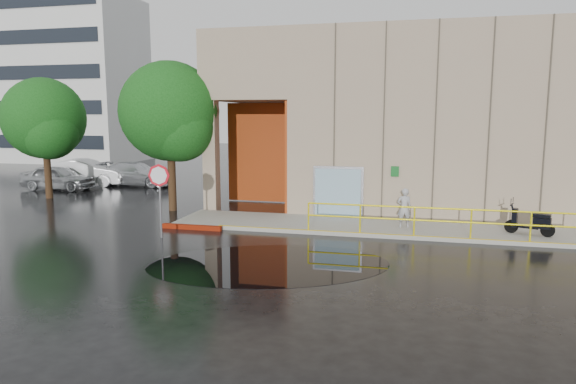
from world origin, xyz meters
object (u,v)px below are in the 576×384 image
(car_c, at_px, (136,174))
(car_b, at_px, (85,173))
(car_a, at_px, (58,178))
(tree_far, at_px, (45,122))
(scooter, at_px, (531,215))
(stop_sign, at_px, (159,185))
(person, at_px, (404,208))
(red_curb, at_px, (192,227))
(tree_near, at_px, (172,115))

(car_c, bearing_deg, car_b, 106.26)
(car_a, height_order, tree_far, tree_far)
(scooter, relative_size, stop_sign, 0.64)
(stop_sign, height_order, car_b, stop_sign)
(person, distance_m, red_curb, 8.13)
(stop_sign, relative_size, car_a, 0.63)
(red_curb, distance_m, tree_far, 12.15)
(red_curb, bearing_deg, person, 11.44)
(scooter, height_order, stop_sign, stop_sign)
(stop_sign, height_order, car_a, stop_sign)
(scooter, distance_m, tree_near, 15.19)
(red_curb, distance_m, car_a, 14.43)
(person, bearing_deg, tree_near, -22.19)
(car_b, bearing_deg, scooter, -122.19)
(stop_sign, height_order, red_curb, stop_sign)
(car_b, bearing_deg, person, -125.56)
(car_b, distance_m, car_c, 3.12)
(car_b, xyz_separation_m, tree_near, (9.16, -6.49, 3.52))
(stop_sign, distance_m, tree_far, 12.02)
(stop_sign, relative_size, tree_near, 0.39)
(car_a, distance_m, car_c, 4.45)
(scooter, bearing_deg, car_b, 179.99)
(person, xyz_separation_m, stop_sign, (-8.43, -3.13, 1.03))
(red_curb, height_order, tree_far, tree_far)
(red_curb, bearing_deg, stop_sign, -108.17)
(car_b, height_order, car_c, car_b)
(scooter, distance_m, stop_sign, 13.16)
(tree_far, bearing_deg, car_b, 104.22)
(tree_far, bearing_deg, car_a, 120.80)
(car_b, xyz_separation_m, tree_far, (1.22, -4.81, 3.19))
(stop_sign, bearing_deg, red_curb, 91.47)
(car_a, bearing_deg, tree_near, -117.15)
(person, bearing_deg, red_curb, -0.65)
(person, relative_size, scooter, 0.88)
(tree_far, bearing_deg, red_curb, -26.45)
(red_curb, bearing_deg, scooter, 6.30)
(scooter, xyz_separation_m, stop_sign, (-12.79, -2.88, 1.05))
(person, height_order, car_b, same)
(person, bearing_deg, car_a, -29.84)
(person, relative_size, red_curb, 0.62)
(scooter, height_order, car_b, car_b)
(scooter, bearing_deg, stop_sign, -147.52)
(car_c, bearing_deg, red_curb, -139.99)
(car_b, distance_m, tree_far, 5.90)
(scooter, height_order, car_a, car_a)
(car_a, xyz_separation_m, tree_near, (9.65, -4.55, 3.62))
(person, distance_m, stop_sign, 9.05)
(scooter, xyz_separation_m, car_b, (-23.81, 8.57, -0.06))
(car_b, bearing_deg, car_c, -87.75)
(scooter, relative_size, car_a, 0.40)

